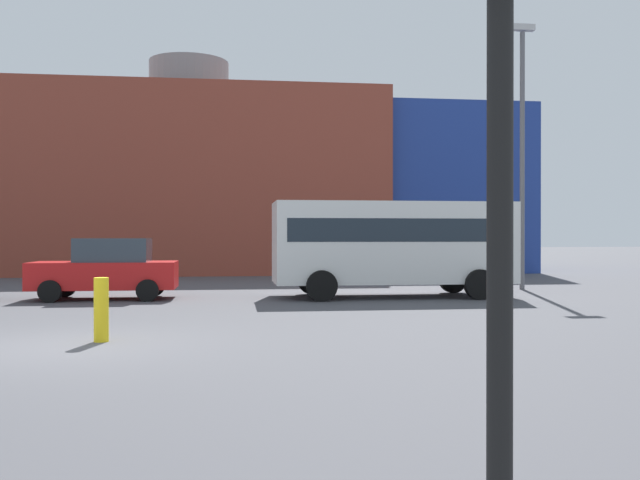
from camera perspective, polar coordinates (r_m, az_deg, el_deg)
The scene contains 7 objects.
ground_plane at distance 11.88m, azimuth -20.48°, elevation -8.16°, with size 200.00×200.00×0.00m, color #47474C.
building_backdrop at distance 36.23m, azimuth -10.64°, elevation 4.28°, with size 33.26×10.63×10.62m.
parked_car_2 at distance 20.27m, azimuth -17.00°, elevation -2.27°, with size 3.91×1.92×1.69m.
white_bus at distance 20.23m, azimuth 5.90°, elevation -0.06°, with size 6.80×2.62×2.72m.
traffic_light_near_right at distance 3.44m, azimuth 14.62°, elevation 18.39°, with size 0.38×0.38×3.82m.
bollard_yellow_0 at distance 12.14m, azimuth -17.44°, elevation -5.45°, with size 0.24×0.24×1.06m, color yellow.
street_lamp at distance 24.14m, azimuth 16.20°, elevation 7.79°, with size 0.80×0.24×8.73m.
Camera 1 is at (2.68, -11.44, 1.74)m, focal length 39.16 mm.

